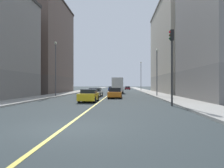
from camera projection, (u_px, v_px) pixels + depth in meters
ground_plane at (64, 128)px, 9.10m from camera, size 400.00×400.00×0.00m
sidewalk_left at (147, 91)px, 57.61m from camera, size 3.32×168.00×0.15m
sidewalk_right at (81, 91)px, 58.46m from camera, size 3.32×168.00×0.15m
lane_center_stripe at (114, 91)px, 58.04m from camera, size 0.16×154.00×0.01m
building_left_mid at (180, 48)px, 48.77m from camera, size 10.01×26.12×19.67m
building_right_midblock at (41, 47)px, 47.49m from camera, size 10.01×19.61×19.93m
traffic_light_left_near at (172, 57)px, 18.57m from camera, size 0.40×0.32×6.46m
street_lamp_left_near at (157, 67)px, 33.20m from camera, size 0.36×0.36×7.07m
street_lamp_right_near at (56, 64)px, 32.84m from camera, size 0.36×0.36×8.06m
street_lamp_left_far at (141, 73)px, 62.37m from camera, size 0.36×0.36×8.13m
car_white at (95, 92)px, 32.92m from camera, size 1.94×4.64×1.30m
car_maroon at (127, 88)px, 76.90m from camera, size 1.89×4.21×1.21m
car_blue at (111, 89)px, 64.62m from camera, size 2.05×4.05×1.27m
car_orange at (115, 93)px, 29.70m from camera, size 1.86×4.36×1.38m
car_yellow at (89, 95)px, 23.20m from camera, size 1.78×4.34×1.33m
box_truck at (118, 85)px, 46.74m from camera, size 2.41×6.85×3.24m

